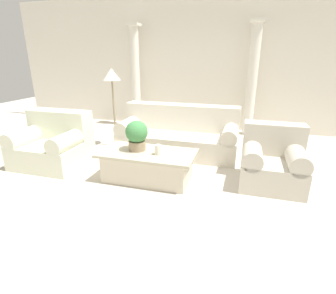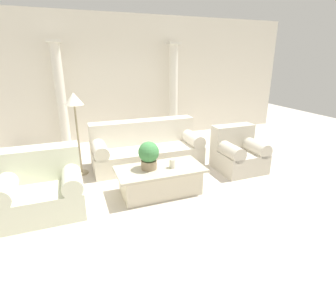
{
  "view_description": "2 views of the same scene",
  "coord_description": "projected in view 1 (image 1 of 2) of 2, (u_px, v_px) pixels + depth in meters",
  "views": [
    {
      "loc": [
        1.32,
        -3.74,
        1.8
      ],
      "look_at": [
        0.24,
        -0.09,
        0.47
      ],
      "focal_mm": 28.0,
      "sensor_mm": 36.0,
      "label": 1
    },
    {
      "loc": [
        -1.28,
        -4.05,
        2.15
      ],
      "look_at": [
        0.24,
        -0.04,
        0.68
      ],
      "focal_mm": 28.0,
      "sensor_mm": 36.0,
      "label": 2
    }
  ],
  "objects": [
    {
      "name": "column_left",
      "position": [
        135.0,
        76.0,
        6.68
      ],
      "size": [
        0.32,
        0.32,
        2.53
      ],
      "color": "silver",
      "rests_on": "ground_plane"
    },
    {
      "name": "armchair",
      "position": [
        272.0,
        160.0,
        3.8
      ],
      "size": [
        0.86,
        0.85,
        0.86
      ],
      "color": "beige",
      "rests_on": "ground_plane"
    },
    {
      "name": "loveseat",
      "position": [
        54.0,
        143.0,
        4.51
      ],
      "size": [
        1.13,
        0.94,
        0.9
      ],
      "color": "silver",
      "rests_on": "ground_plane"
    },
    {
      "name": "column_right",
      "position": [
        252.0,
        79.0,
        5.92
      ],
      "size": [
        0.32,
        0.32,
        2.53
      ],
      "color": "silver",
      "rests_on": "ground_plane"
    },
    {
      "name": "potted_plant",
      "position": [
        137.0,
        134.0,
        3.89
      ],
      "size": [
        0.33,
        0.33,
        0.45
      ],
      "color": "#937F60",
      "rests_on": "coffee_table"
    },
    {
      "name": "pillar_candle",
      "position": [
        158.0,
        150.0,
        3.76
      ],
      "size": [
        0.09,
        0.09,
        0.15
      ],
      "color": "silver",
      "rests_on": "coffee_table"
    },
    {
      "name": "floor_lamp",
      "position": [
        112.0,
        82.0,
        5.06
      ],
      "size": [
        0.33,
        0.33,
        1.57
      ],
      "color": "gray",
      "rests_on": "ground_plane"
    },
    {
      "name": "wall_back",
      "position": [
        194.0,
        64.0,
        6.52
      ],
      "size": [
        10.0,
        0.06,
        3.2
      ],
      "color": "silver",
      "rests_on": "ground_plane"
    },
    {
      "name": "coffee_table",
      "position": [
        148.0,
        165.0,
        3.96
      ],
      "size": [
        1.43,
        0.73,
        0.44
      ],
      "color": "beige",
      "rests_on": "ground_plane"
    },
    {
      "name": "sofa_long",
      "position": [
        179.0,
        134.0,
        5.07
      ],
      "size": [
        2.23,
        0.94,
        0.9
      ],
      "color": "beige",
      "rests_on": "ground_plane"
    },
    {
      "name": "ground_plane",
      "position": [
        156.0,
        170.0,
        4.33
      ],
      "size": [
        16.0,
        16.0,
        0.0
      ],
      "primitive_type": "plane",
      "color": "beige"
    }
  ]
}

